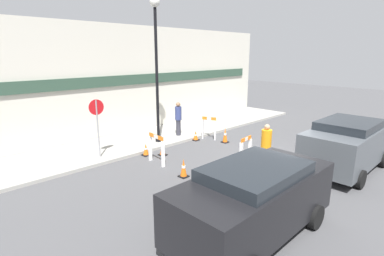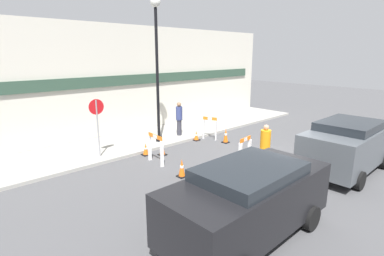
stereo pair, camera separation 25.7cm
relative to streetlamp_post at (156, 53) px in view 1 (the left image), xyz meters
name	(u,v)px [view 1 (the left image)]	position (x,y,z in m)	size (l,w,h in m)	color
ground_plane	(276,163)	(1.62, -5.20, -4.10)	(60.00, 60.00, 0.00)	#4C4C4F
sidewalk_slab	(172,133)	(1.62, 0.92, -4.04)	(18.00, 3.24, 0.13)	#9E9B93
storefront_facade	(151,79)	(1.62, 2.61, -1.35)	(18.00, 0.22, 5.50)	beige
streetlamp_post	(156,53)	(0.00, 0.00, 0.00)	(0.44, 0.44, 6.29)	black
stop_sign	(97,119)	(-3.00, -0.07, -2.45)	(0.60, 0.06, 2.29)	gray
barricade_0	(209,128)	(2.24, -1.13, -3.52)	(0.40, 0.70, 1.12)	white
barricade_1	(156,148)	(-1.66, -1.99, -3.48)	(0.22, 0.97, 1.15)	white
barricade_2	(246,150)	(0.73, -4.38, -3.54)	(0.73, 0.21, 1.06)	white
traffic_cone_0	(163,149)	(-0.90, -1.40, -3.84)	(0.30, 0.30, 0.56)	black
traffic_cone_1	(184,168)	(-1.79, -3.64, -3.80)	(0.30, 0.30, 0.64)	black
traffic_cone_2	(146,150)	(-1.40, -0.92, -3.86)	(0.30, 0.30, 0.51)	black
traffic_cone_3	(196,136)	(1.65, -0.80, -3.88)	(0.30, 0.30, 0.47)	black
traffic_cone_4	(225,135)	(2.38, -2.03, -3.76)	(0.30, 0.30, 0.72)	black
person_worker	(266,146)	(0.78, -5.21, -3.20)	(0.40, 0.40, 1.68)	#33333D
person_pedestrian	(178,118)	(1.39, 0.16, -3.08)	(0.43, 0.43, 1.66)	#33333D
parked_car_0	(254,197)	(-2.97, -7.24, -3.13)	(4.29, 1.96, 1.73)	black
parked_car_1	(347,143)	(2.83, -7.24, -3.08)	(4.17, 2.02, 1.83)	#4C5156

